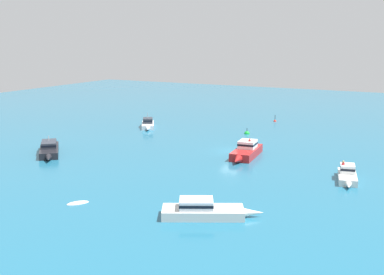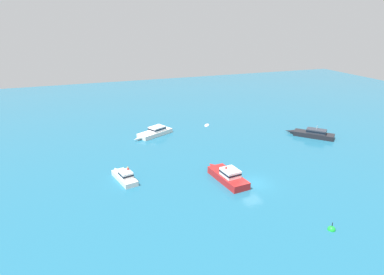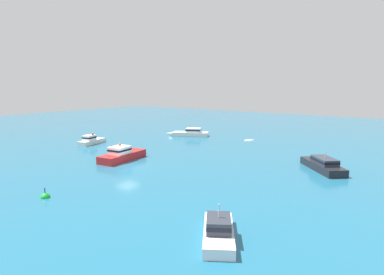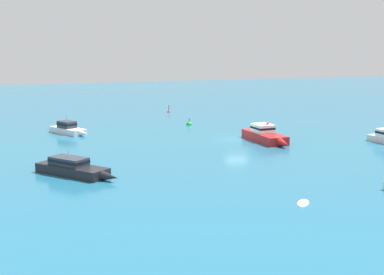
# 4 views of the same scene
# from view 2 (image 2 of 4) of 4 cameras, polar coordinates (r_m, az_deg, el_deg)

# --- Properties ---
(ground_plane) EXTENTS (160.00, 160.00, 0.00)m
(ground_plane) POSITION_cam_2_polar(r_m,az_deg,el_deg) (45.32, 10.30, -7.69)
(ground_plane) COLOR #1E607F
(motor_cruiser) EXTENTS (6.93, 7.46, 2.23)m
(motor_cruiser) POSITION_cam_2_polar(r_m,az_deg,el_deg) (64.85, 19.97, 0.65)
(motor_cruiser) COLOR black
(motor_cruiser) RESTS_ON ground
(cabin_cruiser) EXTENTS (8.09, 5.30, 1.52)m
(cabin_cruiser) POSITION_cam_2_polar(r_m,az_deg,el_deg) (62.27, -6.39, 0.94)
(cabin_cruiser) COLOR silver
(cabin_cruiser) RESTS_ON ground
(powerboat) EXTENTS (2.92, 6.45, 2.00)m
(powerboat) POSITION_cam_2_polar(r_m,az_deg,el_deg) (46.02, -11.48, -6.52)
(powerboat) COLOR silver
(powerboat) RESTS_ON ground
(dinghy) EXTENTS (1.82, 2.13, 0.33)m
(dinghy) POSITION_cam_2_polar(r_m,az_deg,el_deg) (67.74, 2.54, 2.10)
(dinghy) COLOR silver
(dinghy) RESTS_ON ground
(cabin_cruiser_1) EXTENTS (3.25, 8.61, 2.29)m
(cabin_cruiser_1) POSITION_cam_2_polar(r_m,az_deg,el_deg) (45.26, 6.06, -6.48)
(cabin_cruiser_1) COLOR #B21E1E
(cabin_cruiser_1) RESTS_ON ground
(mooring_buoy) EXTENTS (0.82, 0.82, 1.27)m
(mooring_buoy) POSITION_cam_2_polar(r_m,az_deg,el_deg) (38.67, 22.74, -14.34)
(mooring_buoy) COLOR green
(mooring_buoy) RESTS_ON ground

